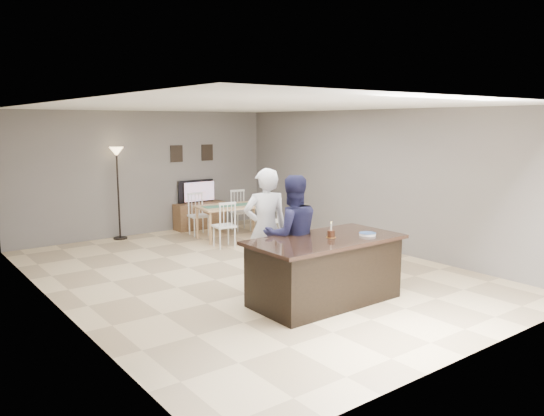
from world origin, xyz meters
TOP-DOWN VIEW (x-y plane):
  - floor at (0.00, 0.00)m, footprint 8.00×8.00m
  - room_shell at (0.00, 0.00)m, footprint 8.00×8.00m
  - kitchen_island at (0.00, -1.80)m, footprint 2.15×1.10m
  - tv_console at (1.20, 3.77)m, footprint 1.20×0.40m
  - television at (1.20, 3.84)m, footprint 0.91×0.12m
  - tv_screen_glow at (1.20, 3.76)m, footprint 0.78×0.00m
  - picture_frames at (1.15, 3.98)m, footprint 1.10×0.02m
  - doorway at (-2.99, -2.30)m, footprint 0.00×2.10m
  - woman at (-0.28, -0.81)m, footprint 0.77×0.64m
  - man at (-0.13, -1.25)m, footprint 1.02×0.91m
  - birthday_cake at (0.09, -1.82)m, footprint 0.14×0.14m
  - plate_stack at (0.58, -2.03)m, footprint 0.24×0.24m
  - dining_table at (1.24, 2.40)m, footprint 1.64×1.87m
  - floor_lamp at (-0.73, 3.79)m, footprint 0.29×0.29m

SIDE VIEW (x-z plane):
  - floor at x=0.00m, z-range 0.00..0.00m
  - tv_console at x=1.20m, z-range 0.00..0.60m
  - kitchen_island at x=0.00m, z-range 0.00..0.90m
  - dining_table at x=1.24m, z-range 0.13..1.05m
  - man at x=-0.13m, z-range 0.00..1.72m
  - television at x=1.20m, z-range 0.60..1.13m
  - tv_screen_glow at x=1.20m, z-range 0.48..1.26m
  - woman at x=-0.28m, z-range 0.00..1.80m
  - plate_stack at x=0.58m, z-range 0.90..0.94m
  - birthday_cake at x=0.09m, z-range 0.84..1.06m
  - doorway at x=-2.99m, z-range -0.07..2.58m
  - floor_lamp at x=-0.73m, z-range 0.54..2.48m
  - room_shell at x=0.00m, z-range -2.32..5.68m
  - picture_frames at x=1.15m, z-range 1.56..1.94m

